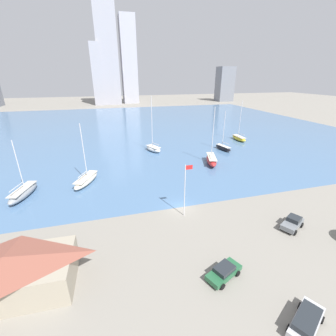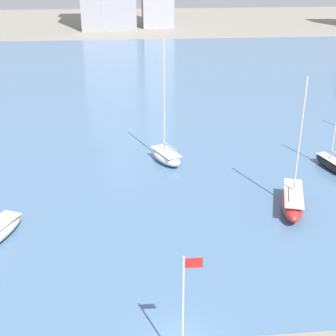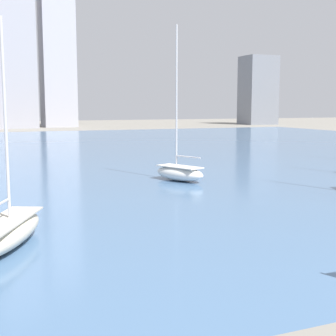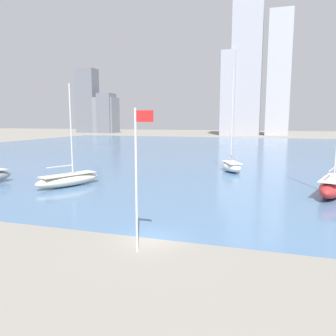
{
  "view_description": "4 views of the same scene",
  "coord_description": "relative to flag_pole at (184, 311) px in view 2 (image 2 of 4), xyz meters",
  "views": [
    {
      "loc": [
        -11.13,
        -32.57,
        21.71
      ],
      "look_at": [
        0.94,
        11.74,
        2.84
      ],
      "focal_mm": 24.0,
      "sensor_mm": 36.0,
      "label": 1
    },
    {
      "loc": [
        -3.3,
        -25.57,
        25.35
      ],
      "look_at": [
        0.89,
        18.41,
        5.56
      ],
      "focal_mm": 50.0,
      "sensor_mm": 36.0,
      "label": 2
    },
    {
      "loc": [
        -17.81,
        -12.96,
        8.0
      ],
      "look_at": [
        -6.23,
        15.75,
        3.89
      ],
      "focal_mm": 50.0,
      "sensor_mm": 36.0,
      "label": 3
    },
    {
      "loc": [
        7.66,
        -21.13,
        8.42
      ],
      "look_at": [
        -1.9,
        9.94,
        3.63
      ],
      "focal_mm": 35.0,
      "sensor_mm": 36.0,
      "label": 4
    }
  ],
  "objects": [
    {
      "name": "harbor_water",
      "position": [
        0.09,
        72.5,
        -5.04
      ],
      "size": [
        180.0,
        140.0,
        0.0
      ],
      "color": "#4C7099",
      "rests_on": "ground_plane"
    },
    {
      "name": "flag_pole",
      "position": [
        0.0,
        0.0,
        0.0
      ],
      "size": [
        1.24,
        0.14,
        9.15
      ],
      "color": "silver",
      "rests_on": "ground_plane"
    },
    {
      "name": "sailboat_white",
      "position": [
        2.08,
        35.3,
        -4.07
      ],
      "size": [
        4.88,
        6.84,
        16.43
      ],
      "rotation": [
        0.0,
        0.0,
        0.41
      ],
      "color": "white",
      "rests_on": "harbor_water"
    },
    {
      "name": "sailboat_red",
      "position": [
        14.75,
        20.79,
        -3.9
      ],
      "size": [
        4.96,
        9.01,
        14.7
      ],
      "rotation": [
        0.0,
        0.0,
        -0.31
      ],
      "color": "#B72828",
      "rests_on": "harbor_water"
    },
    {
      "name": "sailboat_black",
      "position": [
        23.56,
        30.77,
        -4.18
      ],
      "size": [
        3.17,
        6.87,
        11.98
      ],
      "rotation": [
        0.0,
        0.0,
        0.23
      ],
      "color": "black",
      "rests_on": "harbor_water"
    }
  ]
}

